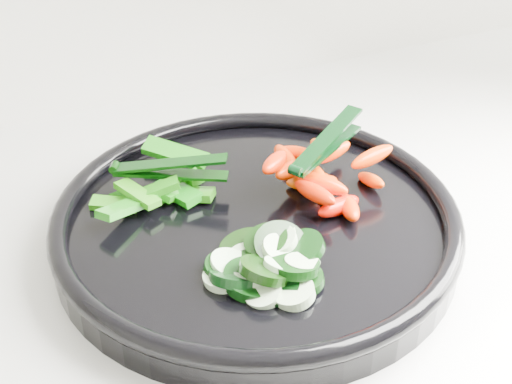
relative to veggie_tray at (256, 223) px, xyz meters
name	(u,v)px	position (x,y,z in m)	size (l,w,h in m)	color
veggie_tray	(256,223)	(0.00, 0.00, 0.00)	(0.43, 0.43, 0.04)	black
cucumber_pile	(263,265)	(-0.03, -0.07, 0.01)	(0.12, 0.12, 0.04)	black
carrot_pile	(320,173)	(0.08, 0.02, 0.02)	(0.14, 0.16, 0.05)	#F03A00
pepper_pile	(162,187)	(-0.06, 0.08, 0.01)	(0.13, 0.12, 0.03)	#17740B
tong_carrot	(325,145)	(0.08, 0.02, 0.05)	(0.11, 0.07, 0.02)	black
tong_pepper	(167,169)	(-0.06, 0.08, 0.03)	(0.11, 0.07, 0.02)	black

